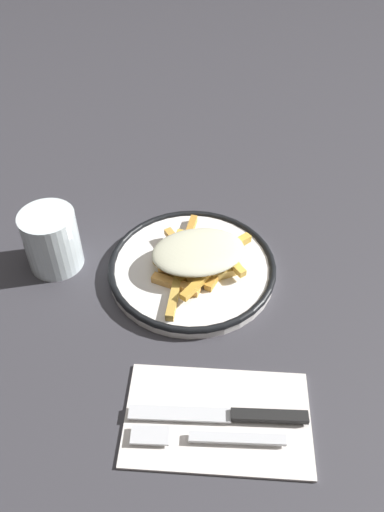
# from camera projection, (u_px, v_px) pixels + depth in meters

# --- Properties ---
(ground_plane) EXTENTS (2.60, 2.60, 0.00)m
(ground_plane) POSITION_uv_depth(u_px,v_px,m) (192.00, 272.00, 0.77)
(ground_plane) COLOR #35343A
(plate) EXTENTS (0.25, 0.25, 0.02)m
(plate) POSITION_uv_depth(u_px,v_px,m) (192.00, 267.00, 0.76)
(plate) COLOR white
(plate) RESTS_ON ground_plane
(fries_heap) EXTENTS (0.21, 0.16, 0.04)m
(fries_heap) POSITION_uv_depth(u_px,v_px,m) (197.00, 256.00, 0.74)
(fries_heap) COLOR gold
(fries_heap) RESTS_ON plate
(napkin) EXTENTS (0.14, 0.22, 0.01)m
(napkin) POSITION_uv_depth(u_px,v_px,m) (218.00, 417.00, 0.59)
(napkin) COLOR silver
(napkin) RESTS_ON ground_plane
(fork) EXTENTS (0.02, 0.18, 0.01)m
(fork) POSITION_uv_depth(u_px,v_px,m) (207.00, 437.00, 0.57)
(fork) COLOR silver
(fork) RESTS_ON napkin
(knife) EXTENTS (0.02, 0.21, 0.01)m
(knife) POSITION_uv_depth(u_px,v_px,m) (234.00, 415.00, 0.59)
(knife) COLOR black
(knife) RESTS_ON napkin
(water_glass) EXTENTS (0.08, 0.08, 0.09)m
(water_glass) POSITION_uv_depth(u_px,v_px,m) (52.00, 240.00, 0.75)
(water_glass) COLOR silver
(water_glass) RESTS_ON ground_plane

